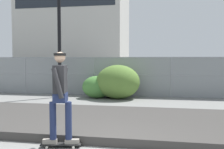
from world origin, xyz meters
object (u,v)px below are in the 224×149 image
at_px(street_lamp, 59,5).
at_px(shrub_right, 118,82).
at_px(skateboard, 61,144).
at_px(parked_car_near, 100,74).
at_px(parked_car_mid, 210,75).
at_px(shrub_left, 97,89).
at_px(shrub_center, 97,87).
at_px(skater, 60,92).

xyz_separation_m(street_lamp, shrub_right, (2.70, 0.01, -3.45)).
xyz_separation_m(skateboard, parked_car_near, (-1.67, 10.49, 0.78)).
height_order(street_lamp, parked_car_near, street_lamp).
relative_size(skateboard, parked_car_mid, 0.18).
height_order(skateboard, shrub_left, shrub_left).
distance_m(parked_car_mid, shrub_right, 6.46).
relative_size(shrub_left, shrub_right, 0.51).
bearing_deg(parked_car_mid, skateboard, -114.47).
height_order(shrub_left, shrub_right, shrub_right).
bearing_deg(shrub_right, skateboard, -91.32).
bearing_deg(parked_car_near, shrub_center, -78.68).
relative_size(skateboard, shrub_left, 0.83).
relative_size(skater, parked_car_near, 0.40).
height_order(skateboard, shrub_center, shrub_center).
distance_m(skateboard, parked_car_mid, 11.77).
relative_size(street_lamp, shrub_left, 6.78).
xyz_separation_m(skater, street_lamp, (-2.56, 6.27, 3.09)).
height_order(skateboard, street_lamp, street_lamp).
relative_size(skater, parked_car_mid, 0.41).
bearing_deg(skateboard, street_lamp, 112.20).
bearing_deg(shrub_left, skater, -82.41).
bearing_deg(skateboard, skater, 180.00).
bearing_deg(street_lamp, shrub_center, 0.91).
relative_size(street_lamp, parked_car_near, 1.48).
bearing_deg(parked_car_mid, street_lamp, -149.24).
relative_size(skateboard, parked_car_near, 0.18).
relative_size(parked_car_near, shrub_right, 2.35).
xyz_separation_m(skateboard, street_lamp, (-2.56, 6.27, 4.14)).
relative_size(parked_car_mid, shrub_center, 3.47).
bearing_deg(parked_car_mid, shrub_left, -143.97).
height_order(shrub_left, shrub_center, shrub_center).
height_order(street_lamp, shrub_right, street_lamp).
xyz_separation_m(street_lamp, parked_car_near, (0.89, 4.22, -3.36)).
height_order(skater, shrub_center, skater).
xyz_separation_m(skater, shrub_right, (0.14, 6.28, -0.36)).
distance_m(street_lamp, parked_car_near, 5.47).
relative_size(shrub_center, shrub_right, 0.67).
bearing_deg(shrub_left, parked_car_near, 101.41).
relative_size(street_lamp, parked_car_mid, 1.50).
relative_size(street_lamp, shrub_right, 3.48).
distance_m(parked_car_mid, shrub_center, 7.20).
height_order(parked_car_near, shrub_right, parked_car_near).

